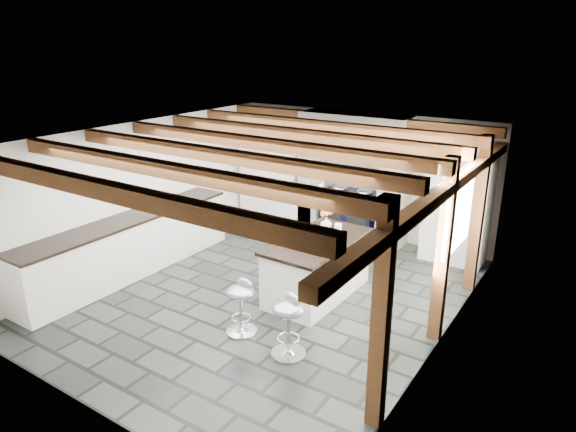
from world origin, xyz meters
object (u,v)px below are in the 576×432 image
Objects in this scene: bar_stool_far at (241,301)px; range_cooker at (351,214)px; kitchen_island at (317,267)px; bar_stool_near at (289,319)px.

range_cooker is at bearing 100.61° from bar_stool_far.
bar_stool_near is (0.49, -1.49, 0.04)m from kitchen_island.
range_cooker reaches higher than bar_stool_near.
bar_stool_far is at bearing -99.83° from kitchen_island.
bar_stool_far is (-0.28, -1.40, 0.01)m from kitchen_island.
bar_stool_far is (0.35, -3.71, -0.02)m from range_cooker.
bar_stool_far is at bearing -165.63° from bar_stool_near.
bar_stool_near is 0.77m from bar_stool_far.
bar_stool_near is at bearing -73.64° from range_cooker.
bar_stool_far is at bearing -84.69° from range_cooker.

